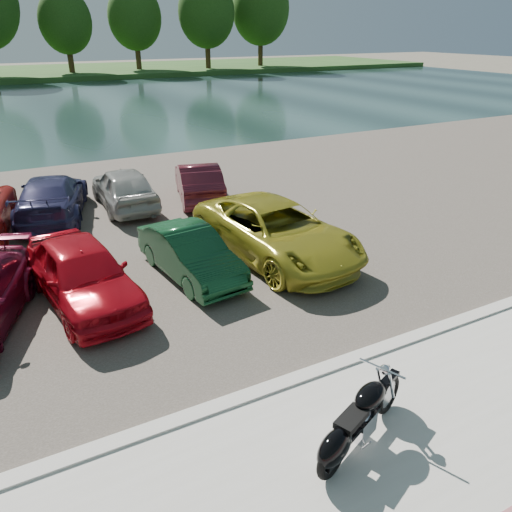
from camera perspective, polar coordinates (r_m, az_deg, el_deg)
The scene contains 14 objects.
ground at distance 8.49m, azimuth 17.68°, elevation -19.47°, with size 200.00×200.00×0.00m, color #595447.
promenade at distance 8.03m, azimuth 23.09°, elevation -23.10°, with size 60.00×6.00×0.10m, color #B4B2A9.
kerb at distance 9.54m, azimuth 9.21°, elevation -12.28°, with size 60.00×0.30×0.14m, color #B4B2A9.
parking_lot at distance 16.72m, azimuth -9.41°, elevation 4.26°, with size 60.00×18.00×0.04m, color #433D36.
river at distance 44.58m, azimuth -22.32°, elevation 15.49°, with size 120.00×40.00×0.00m, color #1A2F2D.
far_bank at distance 76.29m, azimuth -25.61°, elevation 18.31°, with size 120.00×24.00×0.60m, color #1D4418.
far_trees at distance 70.36m, azimuth -22.53°, elevation 24.40°, with size 70.25×10.68×12.52m.
motorcycle at distance 7.69m, azimuth 11.22°, elevation -18.35°, with size 2.22×1.13×1.05m.
car_4 at distance 11.75m, azimuth -19.19°, elevation -1.91°, with size 1.72×4.28×1.46m, color #AD0B17.
car_5 at distance 12.48m, azimuth -7.51°, elevation 0.30°, with size 1.29×3.70×1.22m, color #114021.
car_6 at distance 13.38m, azimuth 2.32°, elevation 2.89°, with size 2.51×5.44×1.51m, color #9C9424.
car_11 at distance 17.67m, azimuth -22.30°, elevation 6.30°, with size 1.95×4.80×1.39m, color navy.
car_12 at distance 17.90m, azimuth -14.86°, elevation 7.59°, with size 1.67×4.14×1.41m, color #A1A19D.
car_13 at distance 18.26m, azimuth -6.59°, elevation 8.45°, with size 1.42×4.06×1.34m, color #501520.
Camera 1 is at (-4.84, -3.94, 5.75)m, focal length 35.00 mm.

